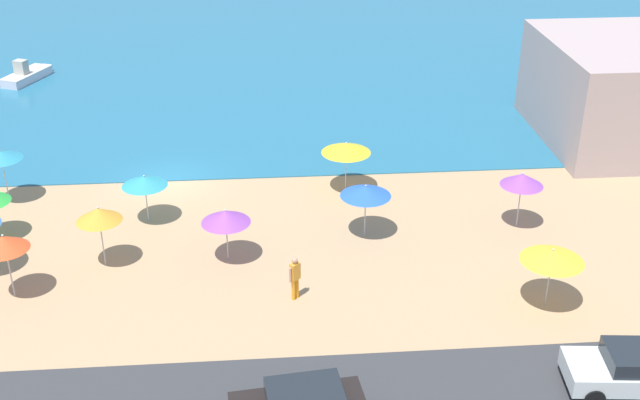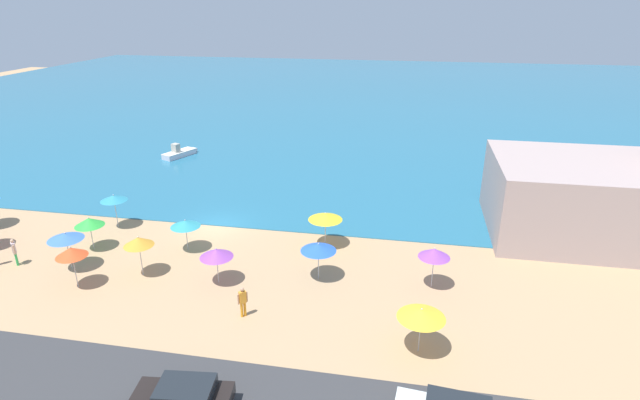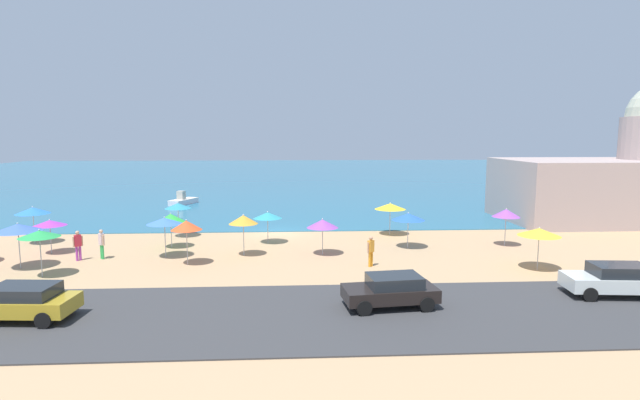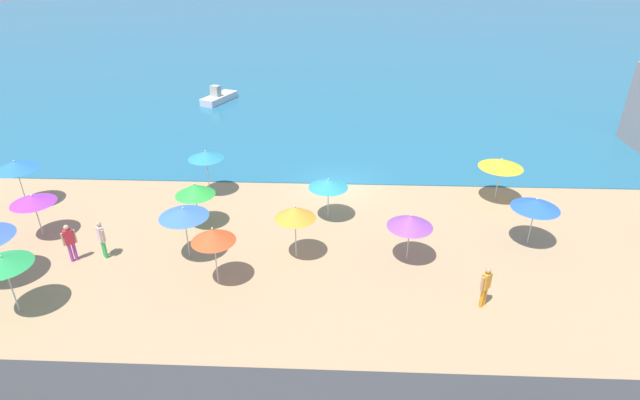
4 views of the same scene
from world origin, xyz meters
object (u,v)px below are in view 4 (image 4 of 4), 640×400
bather_1 (70,241)px  bather_2 (486,285)px  beach_umbrella_15 (295,213)px  beach_umbrella_13 (184,213)px  beach_umbrella_8 (213,235)px  beach_umbrella_10 (410,221)px  beach_umbrella_14 (2,261)px  beach_umbrella_9 (15,165)px  beach_umbrella_12 (33,200)px  beach_umbrella_1 (195,190)px  beach_umbrella_3 (536,204)px  skiff_nearshore (219,97)px  beach_umbrella_6 (501,163)px  bather_0 (102,237)px  beach_umbrella_2 (206,155)px  beach_umbrella_7 (328,184)px

bather_1 → bather_2: bather_1 is taller
beach_umbrella_15 → bather_2: beach_umbrella_15 is taller
beach_umbrella_13 → beach_umbrella_8: bearing=-47.0°
beach_umbrella_8 → beach_umbrella_10: beach_umbrella_8 is taller
beach_umbrella_14 → beach_umbrella_8: bearing=16.2°
beach_umbrella_9 → beach_umbrella_12: 3.91m
beach_umbrella_1 → beach_umbrella_3: (15.57, -0.97, 0.09)m
beach_umbrella_12 → skiff_nearshore: (3.52, 22.05, -1.52)m
bather_1 → beach_umbrella_6: bearing=18.1°
beach_umbrella_9 → bather_0: beach_umbrella_9 is taller
bather_2 → beach_umbrella_3: bearing=55.0°
beach_umbrella_13 → beach_umbrella_14: (-5.44, -3.87, 0.04)m
beach_umbrella_3 → bather_0: beach_umbrella_3 is taller
beach_umbrella_6 → beach_umbrella_10: beach_umbrella_6 is taller
skiff_nearshore → beach_umbrella_6: bearing=-42.8°
beach_umbrella_12 → bather_0: size_ratio=1.22×
beach_umbrella_8 → beach_umbrella_12: bearing=160.3°
beach_umbrella_15 → skiff_nearshore: beach_umbrella_15 is taller
beach_umbrella_15 → beach_umbrella_6: bearing=29.8°
beach_umbrella_2 → beach_umbrella_3: 16.47m
beach_umbrella_3 → bather_1: bearing=-173.8°
beach_umbrella_3 → beach_umbrella_12: size_ratio=1.08×
skiff_nearshore → beach_umbrella_15: bearing=-69.7°
beach_umbrella_1 → bather_1: (-4.69, -3.17, -0.98)m
beach_umbrella_7 → beach_umbrella_14: (-11.46, -7.60, 0.36)m
beach_umbrella_8 → beach_umbrella_15: bearing=33.2°
beach_umbrella_9 → beach_umbrella_10: (19.51, -4.27, -0.33)m
beach_umbrella_14 → bather_1: 3.68m
beach_umbrella_12 → skiff_nearshore: size_ratio=0.53×
beach_umbrella_7 → beach_umbrella_8: size_ratio=0.84×
beach_umbrella_9 → beach_umbrella_2: bearing=10.4°
beach_umbrella_3 → bather_2: 5.65m
beach_umbrella_10 → beach_umbrella_12: size_ratio=1.04×
beach_umbrella_2 → beach_umbrella_14: 11.16m
beach_umbrella_6 → beach_umbrella_15: (-10.24, -5.87, 0.10)m
beach_umbrella_3 → skiff_nearshore: beach_umbrella_3 is taller
beach_umbrella_9 → beach_umbrella_10: 19.97m
beach_umbrella_2 → beach_umbrella_14: bearing=-115.9°
beach_umbrella_3 → beach_umbrella_9: beach_umbrella_9 is taller
bather_0 → skiff_nearshore: (-0.20, 23.66, -0.58)m
bather_0 → bather_2: bearing=-9.5°
beach_umbrella_2 → bather_0: size_ratio=1.44×
beach_umbrella_3 → beach_umbrella_8: 14.07m
beach_umbrella_2 → bather_1: bearing=-123.6°
beach_umbrella_1 → beach_umbrella_9: beach_umbrella_9 is taller
bather_2 → skiff_nearshore: size_ratio=0.42×
bather_1 → skiff_nearshore: 24.01m
beach_umbrella_14 → beach_umbrella_10: bearing=15.1°
beach_umbrella_6 → beach_umbrella_13: 16.13m
beach_umbrella_9 → skiff_nearshore: bearing=72.5°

